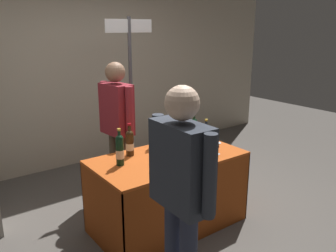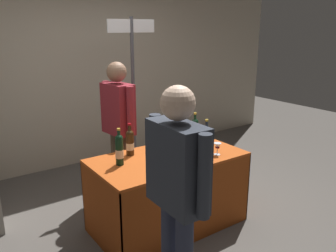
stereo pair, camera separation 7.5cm
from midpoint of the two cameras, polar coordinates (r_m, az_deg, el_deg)
ground_plane at (r=3.68m, az=-0.61°, el=-15.75°), size 12.00×12.00×0.00m
back_partition at (r=5.08m, az=-15.63°, el=11.27°), size 7.35×0.12×3.15m
tasting_table at (r=3.44m, az=-0.63°, el=-8.43°), size 1.45×0.79×0.74m
featured_wine_bottle at (r=3.48m, az=5.56°, el=-1.93°), size 0.07×0.07×0.32m
display_bottle_0 at (r=3.32m, az=2.42°, el=-2.90°), size 0.07×0.07×0.29m
display_bottle_1 at (r=3.79m, az=3.66°, el=-0.48°), size 0.08×0.08×0.31m
display_bottle_2 at (r=3.46m, az=0.70°, el=-2.08°), size 0.08×0.08×0.29m
display_bottle_3 at (r=3.20m, az=2.83°, el=-3.60°), size 0.07×0.07×0.29m
display_bottle_4 at (r=3.55m, az=1.54°, el=-1.32°), size 0.08×0.08×0.34m
display_bottle_5 at (r=3.23m, az=-1.71°, el=-3.43°), size 0.07×0.07×0.30m
display_bottle_6 at (r=3.13m, az=-8.56°, el=-3.84°), size 0.07×0.07×0.34m
display_bottle_7 at (r=3.56m, az=-2.81°, el=-1.54°), size 0.07×0.07×0.30m
display_bottle_8 at (r=3.36m, az=-6.90°, el=-2.66°), size 0.08×0.08×0.32m
wine_glass_near_vendor at (r=3.66m, az=0.52°, el=-1.55°), size 0.07×0.07×0.13m
wine_glass_mid at (r=3.40m, az=7.39°, el=-3.23°), size 0.07×0.07×0.12m
wine_glass_near_taster at (r=3.35m, az=0.58°, el=-3.30°), size 0.08×0.08×0.13m
flower_vase at (r=3.11m, az=-1.54°, el=-4.86°), size 0.11×0.11×0.34m
vendor_presenter at (r=3.89m, az=-8.86°, el=0.87°), size 0.25×0.55×1.58m
taster_foreground_right at (r=2.28m, az=1.21°, el=-9.31°), size 0.22×0.61×1.60m
booth_signpost at (r=4.34m, az=-6.61°, el=7.15°), size 0.63×0.04×2.05m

